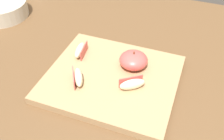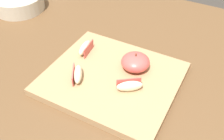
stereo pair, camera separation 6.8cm
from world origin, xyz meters
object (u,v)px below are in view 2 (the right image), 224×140
(apple_wedge_front, at_px, (85,48))
(ceramic_fruit_bowl, at_px, (19,2))
(cutting_board, at_px, (112,78))
(apple_wedge_middle, at_px, (78,74))
(apple_wedge_back, at_px, (130,86))
(apple_half_skin_up, at_px, (135,62))

(apple_wedge_front, distance_m, ceramic_fruit_bowl, 0.40)
(cutting_board, bearing_deg, apple_wedge_front, 155.19)
(apple_wedge_middle, bearing_deg, apple_wedge_back, 10.46)
(apple_half_skin_up, bearing_deg, apple_wedge_middle, -136.67)
(apple_wedge_middle, relative_size, apple_wedge_back, 1.03)
(apple_wedge_front, xyz_separation_m, ceramic_fruit_bowl, (-0.38, 0.13, -0.01))
(cutting_board, height_order, apple_wedge_back, apple_wedge_back)
(cutting_board, distance_m, apple_wedge_back, 0.07)
(cutting_board, distance_m, apple_half_skin_up, 0.08)
(apple_wedge_front, bearing_deg, cutting_board, -24.81)
(cutting_board, distance_m, ceramic_fruit_bowl, 0.53)
(ceramic_fruit_bowl, bearing_deg, apple_wedge_front, -19.01)
(cutting_board, height_order, apple_wedge_front, apple_wedge_front)
(cutting_board, bearing_deg, apple_wedge_back, -22.24)
(apple_wedge_middle, height_order, apple_wedge_back, same)
(cutting_board, xyz_separation_m, apple_wedge_back, (0.06, -0.03, 0.02))
(apple_wedge_middle, distance_m, ceramic_fruit_bowl, 0.48)
(apple_half_skin_up, distance_m, ceramic_fruit_bowl, 0.55)
(cutting_board, relative_size, apple_wedge_middle, 5.05)
(apple_wedge_middle, bearing_deg, apple_half_skin_up, 43.33)
(apple_half_skin_up, height_order, ceramic_fruit_bowl, apple_half_skin_up)
(apple_wedge_middle, bearing_deg, ceramic_fruit_bowl, 150.84)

